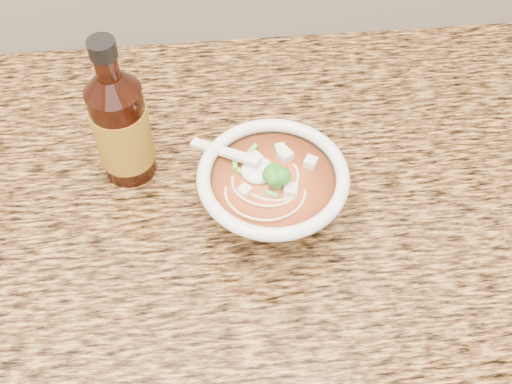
{
  "coord_description": "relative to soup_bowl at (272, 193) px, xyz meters",
  "views": [
    {
      "loc": [
        0.14,
        1.18,
        1.56
      ],
      "look_at": [
        0.18,
        1.64,
        0.95
      ],
      "focal_mm": 45.0,
      "sensor_mm": 36.0,
      "label": 1
    }
  ],
  "objects": [
    {
      "name": "cabinet",
      "position": [
        -0.2,
        0.03,
        -0.51
      ],
      "size": [
        4.0,
        0.65,
        0.86
      ],
      "primitive_type": "cube",
      "color": "black",
      "rests_on": "ground"
    },
    {
      "name": "counter_slab",
      "position": [
        -0.2,
        0.03,
        -0.06
      ],
      "size": [
        4.0,
        0.68,
        0.04
      ],
      "primitive_type": "cube",
      "color": "#A5793C",
      "rests_on": "cabinet"
    },
    {
      "name": "soup_bowl",
      "position": [
        0.0,
        0.0,
        0.0
      ],
      "size": [
        0.19,
        0.18,
        0.1
      ],
      "rotation": [
        0.0,
        0.0,
        -0.07
      ],
      "color": "white",
      "rests_on": "counter_slab"
    },
    {
      "name": "hot_sauce_bottle",
      "position": [
        -0.18,
        0.09,
        0.04
      ],
      "size": [
        0.08,
        0.08,
        0.21
      ],
      "rotation": [
        0.0,
        0.0,
        -0.19
      ],
      "color": "black",
      "rests_on": "counter_slab"
    }
  ]
}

